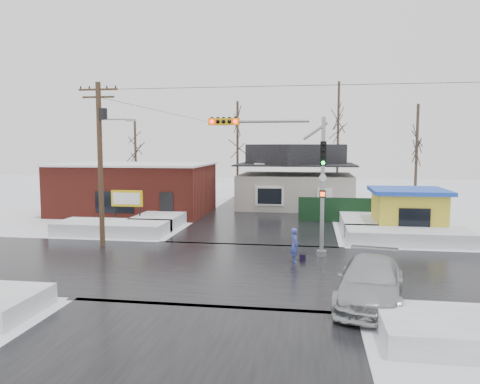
# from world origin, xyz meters

# --- Properties ---
(ground) EXTENTS (120.00, 120.00, 0.00)m
(ground) POSITION_xyz_m (0.00, 0.00, 0.00)
(ground) COLOR white
(ground) RESTS_ON ground
(road_ns) EXTENTS (10.00, 120.00, 0.02)m
(road_ns) POSITION_xyz_m (0.00, 0.00, 0.01)
(road_ns) COLOR black
(road_ns) RESTS_ON ground
(road_ew) EXTENTS (120.00, 10.00, 0.02)m
(road_ew) POSITION_xyz_m (0.00, 0.00, 0.01)
(road_ew) COLOR black
(road_ew) RESTS_ON ground
(snowbank_nw) EXTENTS (7.00, 3.00, 0.80)m
(snowbank_nw) POSITION_xyz_m (-9.00, 7.00, 0.40)
(snowbank_nw) COLOR white
(snowbank_nw) RESTS_ON ground
(snowbank_ne) EXTENTS (7.00, 3.00, 0.80)m
(snowbank_ne) POSITION_xyz_m (9.00, 7.00, 0.40)
(snowbank_ne) COLOR white
(snowbank_ne) RESTS_ON ground
(snowbank_nside_w) EXTENTS (3.00, 8.00, 0.80)m
(snowbank_nside_w) POSITION_xyz_m (-7.00, 12.00, 0.40)
(snowbank_nside_w) COLOR white
(snowbank_nside_w) RESTS_ON ground
(snowbank_nside_e) EXTENTS (3.00, 8.00, 0.80)m
(snowbank_nside_e) POSITION_xyz_m (7.00, 12.00, 0.40)
(snowbank_nside_e) COLOR white
(snowbank_nside_e) RESTS_ON ground
(traffic_signal) EXTENTS (6.05, 0.68, 7.00)m
(traffic_signal) POSITION_xyz_m (2.43, 2.97, 4.54)
(traffic_signal) COLOR gray
(traffic_signal) RESTS_ON ground
(utility_pole) EXTENTS (3.15, 0.44, 9.00)m
(utility_pole) POSITION_xyz_m (-7.93, 3.50, 5.11)
(utility_pole) COLOR #382619
(utility_pole) RESTS_ON ground
(brick_building) EXTENTS (12.20, 8.20, 4.12)m
(brick_building) POSITION_xyz_m (-11.00, 15.99, 2.08)
(brick_building) COLOR maroon
(brick_building) RESTS_ON ground
(marquee_sign) EXTENTS (2.20, 0.21, 2.55)m
(marquee_sign) POSITION_xyz_m (-9.00, 9.49, 1.92)
(marquee_sign) COLOR black
(marquee_sign) RESTS_ON ground
(house) EXTENTS (10.40, 8.40, 5.76)m
(house) POSITION_xyz_m (2.00, 22.00, 2.62)
(house) COLOR #ADA69C
(house) RESTS_ON ground
(kiosk) EXTENTS (4.60, 4.60, 2.88)m
(kiosk) POSITION_xyz_m (9.50, 9.99, 1.46)
(kiosk) COLOR gold
(kiosk) RESTS_ON ground
(fence) EXTENTS (8.00, 0.12, 1.80)m
(fence) POSITION_xyz_m (6.50, 14.00, 0.90)
(fence) COLOR black
(fence) RESTS_ON ground
(tree_far_left) EXTENTS (3.00, 3.00, 10.00)m
(tree_far_left) POSITION_xyz_m (-4.00, 26.00, 7.95)
(tree_far_left) COLOR #332821
(tree_far_left) RESTS_ON ground
(tree_far_mid) EXTENTS (3.00, 3.00, 12.00)m
(tree_far_mid) POSITION_xyz_m (6.00, 28.00, 9.54)
(tree_far_mid) COLOR #332821
(tree_far_mid) RESTS_ON ground
(tree_far_right) EXTENTS (3.00, 3.00, 9.00)m
(tree_far_right) POSITION_xyz_m (12.00, 20.00, 7.16)
(tree_far_right) COLOR #332821
(tree_far_right) RESTS_ON ground
(tree_far_west) EXTENTS (3.00, 3.00, 8.00)m
(tree_far_west) POSITION_xyz_m (-14.00, 24.00, 6.36)
(tree_far_west) COLOR #332821
(tree_far_west) RESTS_ON ground
(pedestrian) EXTENTS (0.56, 0.69, 1.65)m
(pedestrian) POSITION_xyz_m (2.70, 1.53, 0.83)
(pedestrian) COLOR #3E4AAF
(pedestrian) RESTS_ON ground
(car) EXTENTS (3.09, 5.69, 1.57)m
(car) POSITION_xyz_m (5.57, -4.00, 0.78)
(car) COLOR #AAAEB1
(car) RESTS_ON ground
(shopping_bag) EXTENTS (0.30, 0.18, 0.35)m
(shopping_bag) POSITION_xyz_m (3.08, 1.70, 0.17)
(shopping_bag) COLOR black
(shopping_bag) RESTS_ON ground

